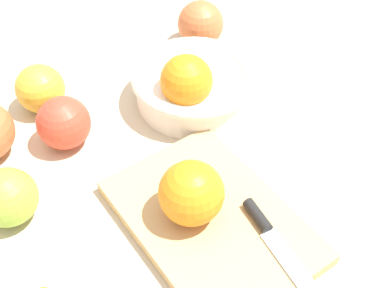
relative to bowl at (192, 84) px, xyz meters
name	(u,v)px	position (x,y,z in m)	size (l,w,h in m)	color
ground_plane	(150,179)	(0.12, -0.11, -0.04)	(2.40, 2.40, 0.00)	beige
bowl	(192,84)	(0.00, 0.00, 0.00)	(0.18, 0.18, 0.10)	white
cutting_board	(211,221)	(0.22, -0.06, -0.03)	(0.25, 0.17, 0.02)	tan
orange_on_board	(191,193)	(0.20, -0.08, 0.02)	(0.08, 0.08, 0.08)	orange
knife	(273,238)	(0.27, -0.01, -0.01)	(0.16, 0.03, 0.01)	silver
apple_front_left	(64,123)	(0.01, -0.19, 0.00)	(0.07, 0.07, 0.07)	#D6422D
apple_back_left	(201,24)	(-0.14, 0.07, 0.00)	(0.08, 0.08, 0.08)	#CC6638
apple_front_center	(8,197)	(0.11, -0.28, 0.00)	(0.07, 0.07, 0.07)	#8EB738
apple_front_left_3	(40,89)	(-0.07, -0.21, 0.00)	(0.07, 0.07, 0.07)	gold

